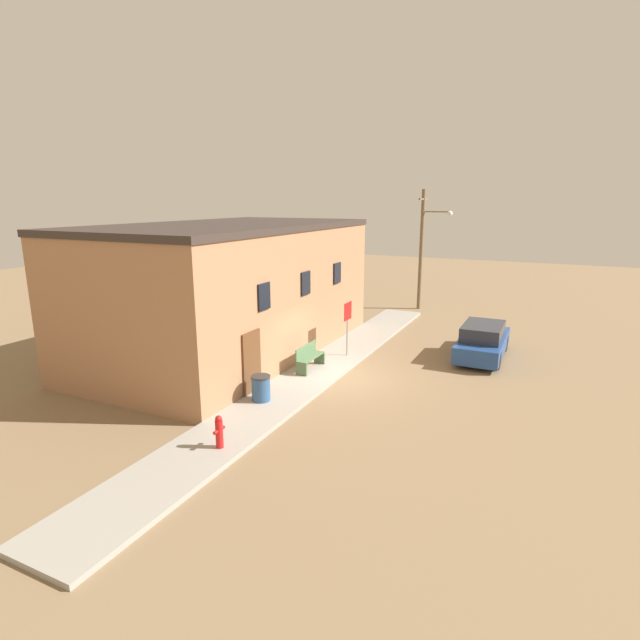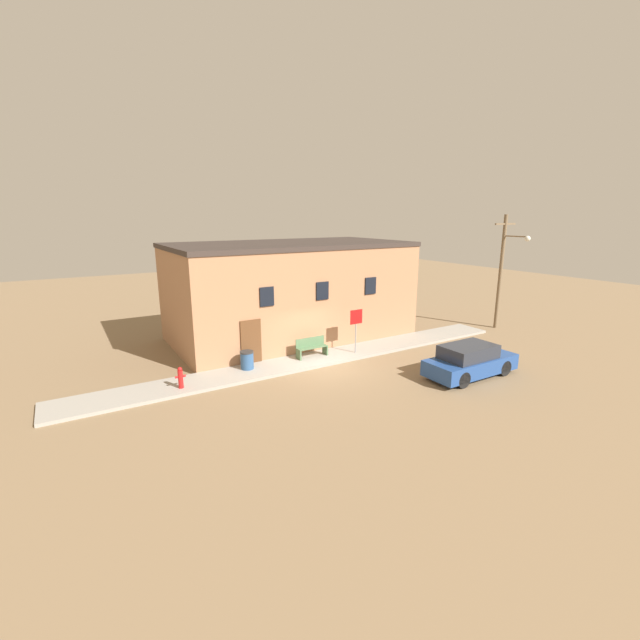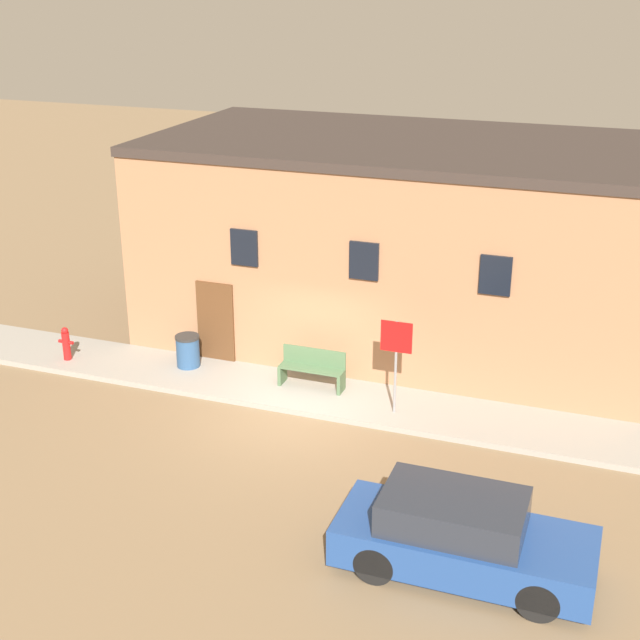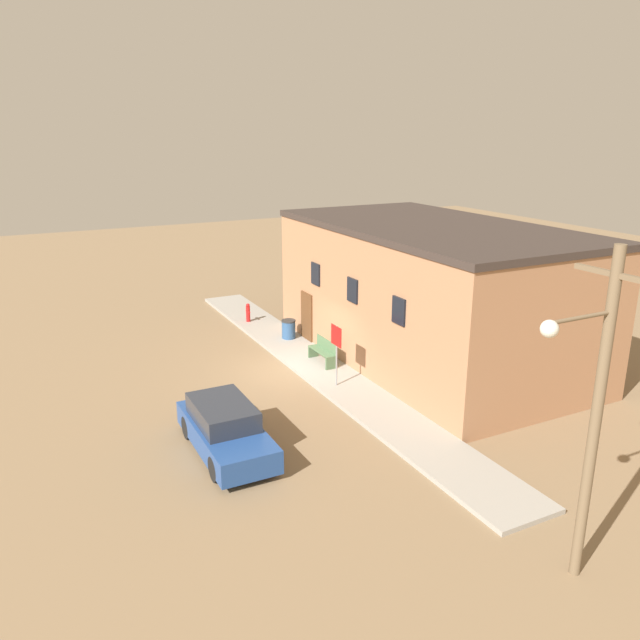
# 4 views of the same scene
# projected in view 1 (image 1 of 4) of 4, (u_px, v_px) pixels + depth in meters

# --- Properties ---
(ground_plane) EXTENTS (80.00, 80.00, 0.00)m
(ground_plane) POSITION_uv_depth(u_px,v_px,m) (341.00, 378.00, 18.25)
(ground_plane) COLOR #846B4C
(sidewalk) EXTENTS (22.76, 2.00, 0.14)m
(sidewalk) POSITION_uv_depth(u_px,v_px,m) (316.00, 372.00, 18.65)
(sidewalk) COLOR #9E998E
(sidewalk) RESTS_ON ground
(brick_building) EXTENTS (13.07, 7.04, 5.41)m
(brick_building) POSITION_uv_depth(u_px,v_px,m) (231.00, 289.00, 20.82)
(brick_building) COLOR #A87551
(brick_building) RESTS_ON ground
(fire_hydrant) EXTENTS (0.41, 0.20, 0.88)m
(fire_hydrant) POSITION_uv_depth(u_px,v_px,m) (219.00, 432.00, 12.73)
(fire_hydrant) COLOR red
(fire_hydrant) RESTS_ON sidewalk
(stop_sign) EXTENTS (0.71, 0.06, 2.21)m
(stop_sign) POSITION_uv_depth(u_px,v_px,m) (348.00, 318.00, 20.08)
(stop_sign) COLOR gray
(stop_sign) RESTS_ON sidewalk
(bench) EXTENTS (1.58, 0.44, 0.93)m
(bench) POSITION_uv_depth(u_px,v_px,m) (309.00, 357.00, 18.66)
(bench) COLOR #4C6B47
(bench) RESTS_ON sidewalk
(trash_bin) EXTENTS (0.61, 0.61, 0.82)m
(trash_bin) POSITION_uv_depth(u_px,v_px,m) (261.00, 388.00, 15.75)
(trash_bin) COLOR #2D517F
(trash_bin) RESTS_ON sidewalk
(utility_pole) EXTENTS (1.80, 1.79, 6.92)m
(utility_pole) POSITION_uv_depth(u_px,v_px,m) (424.00, 244.00, 28.87)
(utility_pole) COLOR brown
(utility_pole) RESTS_ON ground
(parked_car) EXTENTS (4.29, 1.71, 1.45)m
(parked_car) POSITION_uv_depth(u_px,v_px,m) (483.00, 341.00, 20.43)
(parked_car) COLOR black
(parked_car) RESTS_ON ground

